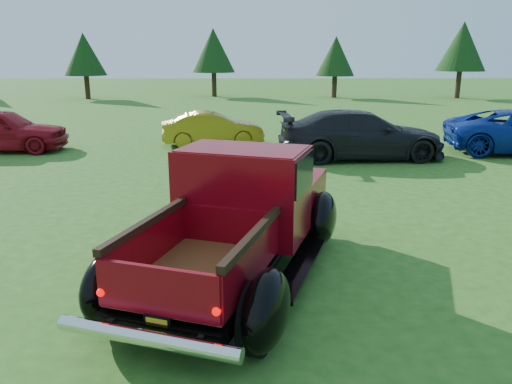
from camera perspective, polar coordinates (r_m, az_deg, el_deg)
ground at (r=8.33m, az=-0.02°, el=-6.89°), size 120.00×120.00×0.00m
tree_west at (r=38.60m, az=-19.02°, el=14.64°), size 2.94×2.94×4.60m
tree_mid_left at (r=38.81m, az=-4.89°, el=15.80°), size 3.20×3.20×5.00m
tree_mid_right at (r=38.18m, az=9.09°, el=15.06°), size 2.82×2.82×4.40m
tree_east at (r=40.13m, az=22.50°, el=15.11°), size 3.46×3.46×5.40m
pickup_truck at (r=7.40m, az=-1.42°, el=-2.46°), size 3.61×5.39×1.88m
show_car_red at (r=18.78m, az=-27.17°, el=6.33°), size 4.31×1.91×1.44m
show_car_yellow at (r=18.03m, az=-5.01°, el=7.24°), size 3.74×1.87×1.18m
show_car_grey at (r=15.92m, az=11.89°, el=6.43°), size 5.27×2.44×1.49m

